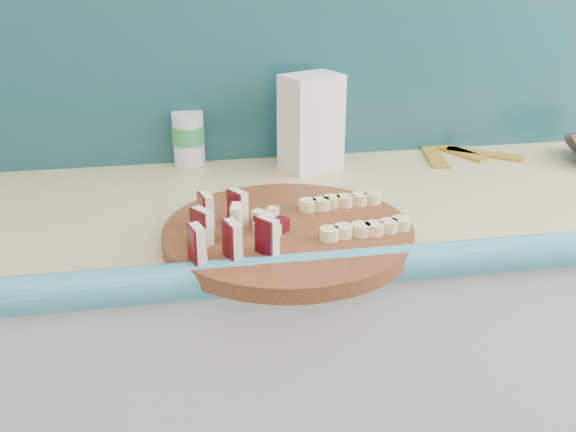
# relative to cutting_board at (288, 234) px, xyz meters

# --- Properties ---
(kitchen_counter) EXTENTS (2.20, 0.63, 0.91)m
(kitchen_counter) POSITION_rel_cutting_board_xyz_m (0.26, 0.19, -0.47)
(kitchen_counter) COLOR silver
(kitchen_counter) RESTS_ON ground
(backsplash) EXTENTS (2.20, 0.02, 0.50)m
(backsplash) POSITION_rel_cutting_board_xyz_m (0.26, 0.47, 0.24)
(backsplash) COLOR teal
(backsplash) RESTS_ON kitchen_counter
(cutting_board) EXTENTS (0.47, 0.47, 0.03)m
(cutting_board) POSITION_rel_cutting_board_xyz_m (0.00, 0.00, 0.00)
(cutting_board) COLOR #4A230F
(cutting_board) RESTS_ON kitchen_counter
(apple_wedges) EXTENTS (0.13, 0.17, 0.06)m
(apple_wedges) POSITION_rel_cutting_board_xyz_m (-0.11, -0.04, 0.04)
(apple_wedges) COLOR beige
(apple_wedges) RESTS_ON cutting_board
(apple_chunks) EXTENTS (0.06, 0.07, 0.02)m
(apple_chunks) POSITION_rel_cutting_board_xyz_m (-0.03, -0.00, 0.02)
(apple_chunks) COLOR #FFF0CB
(apple_chunks) RESTS_ON cutting_board
(banana_slices) EXTENTS (0.17, 0.17, 0.02)m
(banana_slices) POSITION_rel_cutting_board_xyz_m (0.12, 0.01, 0.02)
(banana_slices) COLOR beige
(banana_slices) RESTS_ON cutting_board
(flour_bag) EXTENTS (0.15, 0.13, 0.21)m
(flour_bag) POSITION_rel_cutting_board_xyz_m (0.12, 0.37, 0.09)
(flour_bag) COLOR silver
(flour_bag) RESTS_ON kitchen_counter
(canister) EXTENTS (0.07, 0.07, 0.12)m
(canister) POSITION_rel_cutting_board_xyz_m (-0.15, 0.45, 0.05)
(canister) COLOR silver
(canister) RESTS_ON kitchen_counter
(banana_peel) EXTENTS (0.24, 0.20, 0.01)m
(banana_peel) POSITION_rel_cutting_board_xyz_m (0.49, 0.40, -0.01)
(banana_peel) COLOR gold
(banana_peel) RESTS_ON kitchen_counter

